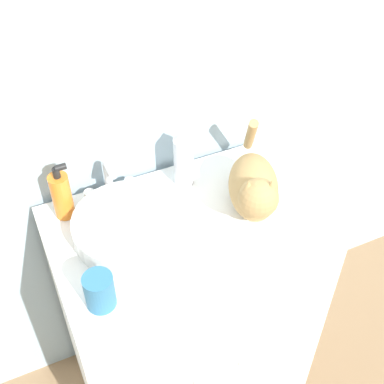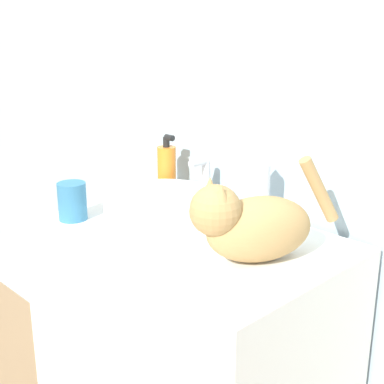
{
  "view_description": "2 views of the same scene",
  "coord_description": "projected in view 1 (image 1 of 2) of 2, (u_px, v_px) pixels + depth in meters",
  "views": [
    {
      "loc": [
        -0.39,
        -0.68,
        1.99
      ],
      "look_at": [
        0.03,
        0.25,
        1.0
      ],
      "focal_mm": 50.0,
      "sensor_mm": 36.0,
      "label": 1
    },
    {
      "loc": [
        0.88,
        -0.6,
        1.36
      ],
      "look_at": [
        0.06,
        0.21,
        1.01
      ],
      "focal_mm": 50.0,
      "sensor_mm": 36.0,
      "label": 2
    }
  ],
  "objects": [
    {
      "name": "cup",
      "position": [
        100.0,
        291.0,
        1.28
      ],
      "size": [
        0.07,
        0.07,
        0.1
      ],
      "color": "teal",
      "rests_on": "vanity_cabinet"
    },
    {
      "name": "wall_back",
      "position": [
        139.0,
        59.0,
        1.43
      ],
      "size": [
        6.0,
        0.05,
        2.5
      ],
      "color": "#9EB7C6",
      "rests_on": "ground_plane"
    },
    {
      "name": "faucet",
      "position": [
        109.0,
        182.0,
        1.55
      ],
      "size": [
        0.16,
        0.08,
        0.13
      ],
      "color": "silver",
      "rests_on": "vanity_cabinet"
    },
    {
      "name": "spray_bottle",
      "position": [
        184.0,
        158.0,
        1.56
      ],
      "size": [
        0.06,
        0.06,
        0.2
      ],
      "color": "silver",
      "rests_on": "vanity_cabinet"
    },
    {
      "name": "cat",
      "position": [
        254.0,
        187.0,
        1.49
      ],
      "size": [
        0.23,
        0.35,
        0.22
      ],
      "rotation": [
        0.0,
        0.0,
        -1.99
      ],
      "color": "tan",
      "rests_on": "vanity_cabinet"
    },
    {
      "name": "sink_basin",
      "position": [
        129.0,
        226.0,
        1.46
      ],
      "size": [
        0.31,
        0.31,
        0.06
      ],
      "color": "silver",
      "rests_on": "vanity_cabinet"
    },
    {
      "name": "soap_bottle",
      "position": [
        62.0,
        195.0,
        1.48
      ],
      "size": [
        0.06,
        0.06,
        0.18
      ],
      "color": "orange",
      "rests_on": "vanity_cabinet"
    },
    {
      "name": "vanity_cabinet",
      "position": [
        186.0,
        314.0,
        1.8
      ],
      "size": [
        0.75,
        0.52,
        0.88
      ],
      "color": "white",
      "rests_on": "ground_plane"
    }
  ]
}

